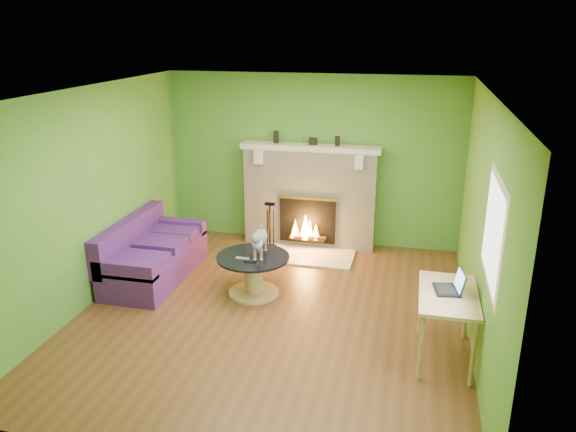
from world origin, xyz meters
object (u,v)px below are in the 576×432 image
at_px(desk, 448,301).
at_px(cat, 260,241).
at_px(sofa, 151,255).
at_px(coffee_table, 253,272).

xyz_separation_m(desk, cat, (-2.23, 1.01, 0.07)).
bearing_deg(cat, sofa, 169.25).
height_order(sofa, coffee_table, sofa).
bearing_deg(sofa, cat, -5.24).
distance_m(coffee_table, desk, 2.53).
height_order(desk, cat, cat).
height_order(coffee_table, cat, cat).
xyz_separation_m(sofa, desk, (3.81, -1.15, 0.34)).
relative_size(sofa, cat, 2.87).
height_order(sofa, cat, cat).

